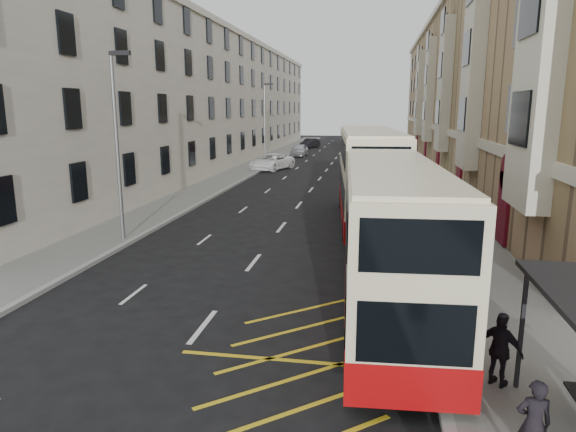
% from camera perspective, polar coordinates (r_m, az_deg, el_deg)
% --- Properties ---
extents(ground, '(200.00, 200.00, 0.00)m').
position_cam_1_polar(ground, '(11.27, -16.43, -19.96)').
color(ground, black).
rests_on(ground, ground).
extents(pavement_right, '(4.00, 120.00, 0.15)m').
position_cam_1_polar(pavement_right, '(39.11, 14.67, 3.10)').
color(pavement_right, slate).
rests_on(pavement_right, ground).
extents(pavement_left, '(3.00, 120.00, 0.15)m').
position_cam_1_polar(pavement_left, '(40.75, -7.62, 3.73)').
color(pavement_left, slate).
rests_on(pavement_left, ground).
extents(kerb_right, '(0.25, 120.00, 0.15)m').
position_cam_1_polar(kerb_right, '(38.98, 11.74, 3.21)').
color(kerb_right, gray).
rests_on(kerb_right, ground).
extents(kerb_left, '(0.25, 120.00, 0.15)m').
position_cam_1_polar(kerb_left, '(40.33, -5.58, 3.69)').
color(kerb_left, gray).
rests_on(kerb_left, ground).
extents(road_markings, '(10.00, 110.00, 0.01)m').
position_cam_1_polar(road_markings, '(54.02, 4.80, 5.74)').
color(road_markings, silver).
rests_on(road_markings, ground).
extents(terrace_right, '(10.75, 79.00, 15.25)m').
position_cam_1_polar(terrace_right, '(54.91, 21.07, 12.96)').
color(terrace_right, tan).
rests_on(terrace_right, ground).
extents(terrace_left, '(9.18, 79.00, 13.25)m').
position_cam_1_polar(terrace_left, '(56.91, -8.97, 12.53)').
color(terrace_left, beige).
rests_on(terrace_left, ground).
extents(guard_railing, '(0.06, 6.56, 1.01)m').
position_cam_1_polar(guard_railing, '(15.22, 15.86, -7.72)').
color(guard_railing, '#B11928').
rests_on(guard_railing, pavement_right).
extents(street_lamp_near, '(0.93, 0.18, 8.00)m').
position_cam_1_polar(street_lamp_near, '(23.23, -18.41, 8.35)').
color(street_lamp_near, slate).
rests_on(street_lamp_near, pavement_left).
extents(street_lamp_far, '(0.93, 0.18, 8.00)m').
position_cam_1_polar(street_lamp_far, '(51.67, -2.55, 10.64)').
color(street_lamp_far, slate).
rests_on(street_lamp_far, pavement_left).
extents(double_decker_front, '(3.11, 11.02, 4.35)m').
position_cam_1_polar(double_decker_front, '(14.75, 11.32, -2.61)').
color(double_decker_front, beige).
rests_on(double_decker_front, ground).
extents(double_decker_rear, '(3.74, 12.12, 4.76)m').
position_cam_1_polar(double_decker_rear, '(26.49, 8.96, 4.38)').
color(double_decker_rear, beige).
rests_on(double_decker_rear, ground).
extents(pedestrian_near, '(0.56, 0.38, 1.53)m').
position_cam_1_polar(pedestrian_near, '(9.69, 25.60, -20.11)').
color(pedestrian_near, black).
rests_on(pedestrian_near, pavement_right).
extents(pedestrian_far, '(0.98, 0.89, 1.61)m').
position_cam_1_polar(pedestrian_far, '(11.84, 22.55, -13.56)').
color(pedestrian_far, black).
rests_on(pedestrian_far, pavement_right).
extents(white_van, '(4.12, 5.98, 1.52)m').
position_cam_1_polar(white_van, '(49.17, -1.82, 6.04)').
color(white_van, white).
rests_on(white_van, ground).
extents(car_silver, '(1.88, 4.42, 1.49)m').
position_cam_1_polar(car_silver, '(62.91, 1.27, 7.34)').
color(car_silver, '#B2B5BA').
rests_on(car_silver, ground).
extents(car_dark, '(2.71, 4.43, 1.38)m').
position_cam_1_polar(car_dark, '(75.73, 2.46, 8.09)').
color(car_dark, black).
rests_on(car_dark, ground).
extents(car_red, '(2.73, 5.24, 1.45)m').
position_cam_1_polar(car_red, '(67.18, 8.36, 7.50)').
color(car_red, '#9D1708').
rests_on(car_red, ground).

